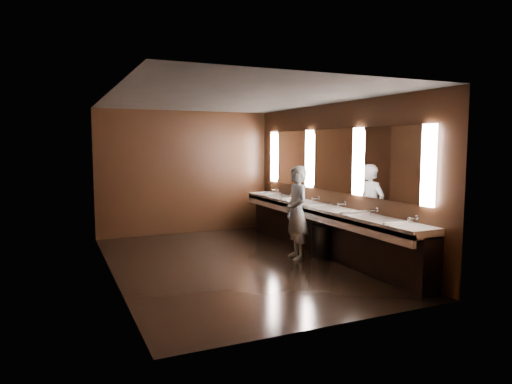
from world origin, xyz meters
TOP-DOWN VIEW (x-y plane):
  - floor at (0.00, 0.00)m, footprint 6.00×6.00m
  - ceiling at (0.00, 0.00)m, footprint 4.00×6.00m
  - wall_back at (0.00, 3.00)m, footprint 4.00×0.02m
  - wall_front at (0.00, -3.00)m, footprint 4.00×0.02m
  - wall_left at (-2.00, 0.00)m, footprint 0.02×6.00m
  - wall_right at (2.00, 0.00)m, footprint 0.02×6.00m
  - sink_counter at (1.79, 0.00)m, footprint 0.55×5.40m
  - mirror_band at (1.98, -0.00)m, footprint 0.06×5.03m
  - person at (1.15, -0.16)m, footprint 0.47×0.65m
  - trash_bin at (1.58, -0.34)m, footprint 0.43×0.43m

SIDE VIEW (x-z plane):
  - floor at x=0.00m, z-range 0.00..0.00m
  - trash_bin at x=1.58m, z-range 0.00..0.60m
  - sink_counter at x=1.79m, z-range -0.01..1.00m
  - person at x=1.15m, z-range 0.00..1.67m
  - wall_back at x=0.00m, z-range 0.00..2.80m
  - wall_front at x=0.00m, z-range 0.00..2.80m
  - wall_left at x=-2.00m, z-range 0.00..2.80m
  - wall_right at x=2.00m, z-range 0.00..2.80m
  - mirror_band at x=1.98m, z-range 1.17..2.32m
  - ceiling at x=0.00m, z-range 2.79..2.81m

